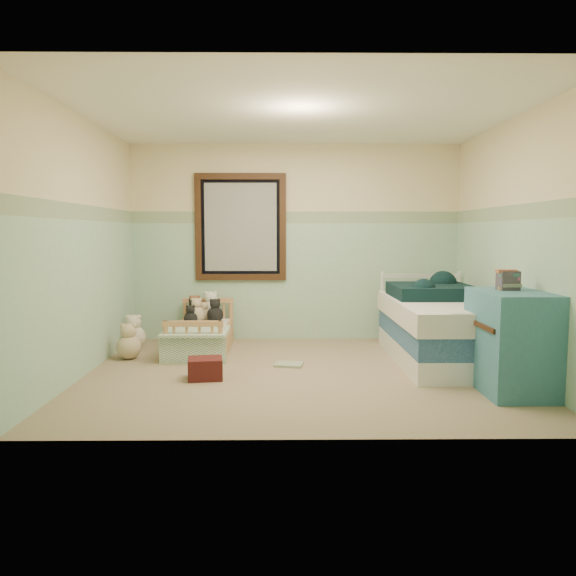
{
  "coord_description": "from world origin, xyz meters",
  "views": [
    {
      "loc": [
        -0.17,
        -5.42,
        1.38
      ],
      "look_at": [
        -0.11,
        0.35,
        0.81
      ],
      "focal_mm": 34.87,
      "sensor_mm": 36.0,
      "label": 1
    }
  ],
  "objects_px": {
    "toddler_bed_frame": "(202,344)",
    "floor_book": "(289,364)",
    "plush_floor_tan": "(129,347)",
    "dresser": "(511,342)",
    "twin_bed_frame": "(442,351)",
    "plush_floor_cream": "(134,337)",
    "red_pillow": "(205,368)"
  },
  "relations": [
    {
      "from": "red_pillow",
      "to": "toddler_bed_frame",
      "type": "bearing_deg",
      "value": 99.61
    },
    {
      "from": "plush_floor_cream",
      "to": "twin_bed_frame",
      "type": "height_order",
      "value": "plush_floor_cream"
    },
    {
      "from": "dresser",
      "to": "red_pillow",
      "type": "xyz_separation_m",
      "value": [
        -2.72,
        0.44,
        -0.34
      ]
    },
    {
      "from": "plush_floor_cream",
      "to": "dresser",
      "type": "relative_size",
      "value": 0.31
    },
    {
      "from": "twin_bed_frame",
      "to": "toddler_bed_frame",
      "type": "bearing_deg",
      "value": 167.77
    },
    {
      "from": "twin_bed_frame",
      "to": "dresser",
      "type": "distance_m",
      "value": 1.21
    },
    {
      "from": "twin_bed_frame",
      "to": "floor_book",
      "type": "bearing_deg",
      "value": -173.69
    },
    {
      "from": "toddler_bed_frame",
      "to": "plush_floor_tan",
      "type": "bearing_deg",
      "value": -149.54
    },
    {
      "from": "twin_bed_frame",
      "to": "red_pillow",
      "type": "height_order",
      "value": "twin_bed_frame"
    },
    {
      "from": "floor_book",
      "to": "red_pillow",
      "type": "bearing_deg",
      "value": -136.1
    },
    {
      "from": "toddler_bed_frame",
      "to": "floor_book",
      "type": "distance_m",
      "value": 1.27
    },
    {
      "from": "toddler_bed_frame",
      "to": "twin_bed_frame",
      "type": "relative_size",
      "value": 0.63
    },
    {
      "from": "toddler_bed_frame",
      "to": "floor_book",
      "type": "xyz_separation_m",
      "value": [
        1.01,
        -0.76,
        -0.07
      ]
    },
    {
      "from": "plush_floor_cream",
      "to": "floor_book",
      "type": "bearing_deg",
      "value": -25.79
    },
    {
      "from": "red_pillow",
      "to": "floor_book",
      "type": "xyz_separation_m",
      "value": [
        0.8,
        0.52,
        -0.09
      ]
    },
    {
      "from": "toddler_bed_frame",
      "to": "plush_floor_tan",
      "type": "height_order",
      "value": "plush_floor_tan"
    },
    {
      "from": "red_pillow",
      "to": "floor_book",
      "type": "distance_m",
      "value": 0.95
    },
    {
      "from": "floor_book",
      "to": "plush_floor_cream",
      "type": "bearing_deg",
      "value": 165.27
    },
    {
      "from": "plush_floor_cream",
      "to": "red_pillow",
      "type": "bearing_deg",
      "value": -53.46
    },
    {
      "from": "dresser",
      "to": "plush_floor_cream",
      "type": "bearing_deg",
      "value": 153.86
    },
    {
      "from": "plush_floor_tan",
      "to": "twin_bed_frame",
      "type": "bearing_deg",
      "value": -2.47
    },
    {
      "from": "plush_floor_tan",
      "to": "twin_bed_frame",
      "type": "distance_m",
      "value": 3.4
    },
    {
      "from": "twin_bed_frame",
      "to": "plush_floor_cream",
      "type": "bearing_deg",
      "value": 168.56
    },
    {
      "from": "dresser",
      "to": "red_pillow",
      "type": "bearing_deg",
      "value": 170.81
    },
    {
      "from": "plush_floor_tan",
      "to": "dresser",
      "type": "bearing_deg",
      "value": -19.31
    },
    {
      "from": "dresser",
      "to": "floor_book",
      "type": "relative_size",
      "value": 3.1
    },
    {
      "from": "toddler_bed_frame",
      "to": "plush_floor_tan",
      "type": "xyz_separation_m",
      "value": [
        -0.73,
        -0.43,
        0.05
      ]
    },
    {
      "from": "toddler_bed_frame",
      "to": "dresser",
      "type": "xyz_separation_m",
      "value": [
        2.93,
        -1.71,
        0.36
      ]
    },
    {
      "from": "plush_floor_tan",
      "to": "red_pillow",
      "type": "distance_m",
      "value": 1.27
    },
    {
      "from": "plush_floor_tan",
      "to": "dresser",
      "type": "xyz_separation_m",
      "value": [
        3.66,
        -1.28,
        0.3
      ]
    },
    {
      "from": "plush_floor_cream",
      "to": "plush_floor_tan",
      "type": "xyz_separation_m",
      "value": [
        0.09,
        -0.56,
        -0.0
      ]
    },
    {
      "from": "toddler_bed_frame",
      "to": "twin_bed_frame",
      "type": "height_order",
      "value": "twin_bed_frame"
    }
  ]
}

